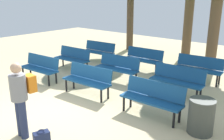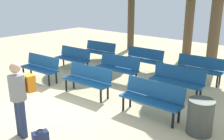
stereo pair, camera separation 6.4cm
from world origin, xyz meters
name	(u,v)px [view 2 (the right image)]	position (x,y,z in m)	size (l,w,h in m)	color
ground_plane	(46,113)	(0.00, 0.00, 0.00)	(24.00, 24.00, 0.00)	#CCB789
bench_r0_c0	(40,66)	(-2.28, 1.43, 0.50)	(1.63, 0.60, 0.87)	navy
bench_r0_c1	(88,79)	(-0.07, 1.60, 0.50)	(1.63, 0.59, 0.87)	navy
bench_r0_c2	(152,97)	(2.15, 1.66, 0.50)	(1.62, 0.55, 0.87)	navy
bench_r1_c0	(73,57)	(-2.44, 3.07, 0.50)	(1.62, 0.55, 0.87)	navy
bench_r1_c1	(118,67)	(-0.22, 3.20, 0.50)	(1.63, 0.61, 0.87)	navy
bench_r1_c2	(177,79)	(1.99, 3.31, 0.50)	(1.62, 0.55, 0.87)	navy
bench_r2_c0	(99,50)	(-2.52, 4.66, 0.50)	(1.63, 0.60, 0.87)	navy
bench_r2_c1	(144,58)	(-0.22, 4.80, 0.50)	(1.62, 0.56, 0.87)	navy
bench_r2_c2	(199,67)	(1.98, 4.95, 0.50)	(1.63, 0.60, 0.87)	navy
visitor_with_backpack	(20,95)	(0.56, -0.94, 0.94)	(0.37, 0.55, 1.65)	navy
handbag	(40,137)	(1.10, -0.88, 0.13)	(0.27, 0.36, 0.29)	#192347
trash_bin	(200,117)	(3.40, 1.64, 0.39)	(0.56, 0.56, 0.79)	#383D38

